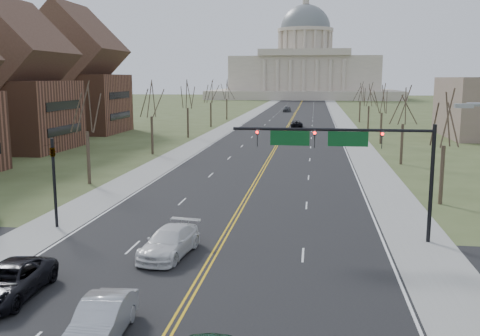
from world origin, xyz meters
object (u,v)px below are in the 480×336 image
(car_sb_inner_lead, at_px, (102,320))
(car_far_sb, at_px, (287,109))
(signal_mast, at_px, (347,147))
(signal_left, at_px, (54,173))
(car_sb_inner_second, at_px, (169,242))
(car_far_nb, at_px, (296,124))
(car_sb_outer_lead, at_px, (8,281))

(car_sb_inner_lead, xyz_separation_m, car_far_sb, (-0.28, 140.20, 0.04))
(signal_mast, relative_size, signal_left, 2.02)
(car_sb_inner_lead, bearing_deg, car_far_sb, 86.75)
(car_sb_inner_second, xyz_separation_m, car_far_nb, (4.29, 80.66, -0.09))
(signal_mast, xyz_separation_m, car_far_nb, (-5.60, 76.04, -5.06))
(signal_mast, height_order, car_sb_outer_lead, signal_mast)
(car_sb_outer_lead, relative_size, car_far_nb, 1.12)
(signal_mast, distance_m, car_far_nb, 76.41)
(car_far_nb, bearing_deg, car_far_sb, -89.55)
(car_far_sb, bearing_deg, car_sb_inner_lead, -83.76)
(signal_mast, height_order, car_far_sb, signal_mast)
(car_sb_outer_lead, xyz_separation_m, car_far_nb, (9.97, 87.37, -0.08))
(car_sb_inner_lead, bearing_deg, car_far_nb, 83.94)
(signal_left, height_order, car_far_sb, signal_left)
(car_sb_inner_lead, distance_m, car_far_nb, 90.58)
(signal_left, relative_size, car_far_sb, 1.26)
(car_sb_inner_second, height_order, car_far_nb, car_sb_inner_second)
(signal_mast, bearing_deg, signal_left, 180.00)
(signal_left, bearing_deg, car_far_sb, 85.99)
(car_sb_outer_lead, bearing_deg, signal_left, 104.55)
(signal_left, distance_m, car_far_nb, 77.26)
(car_sb_outer_lead, xyz_separation_m, car_far_sb, (5.44, 137.09, 0.04))
(signal_mast, distance_m, signal_left, 19.06)
(car_sb_inner_second, bearing_deg, car_far_nb, 94.37)
(signal_left, relative_size, car_sb_inner_lead, 1.28)
(signal_mast, height_order, signal_left, signal_mast)
(car_sb_inner_lead, bearing_deg, signal_left, 118.86)
(signal_mast, distance_m, car_sb_outer_lead, 19.88)
(signal_left, bearing_deg, car_sb_inner_lead, -57.77)
(car_sb_outer_lead, height_order, car_far_nb, car_sb_outer_lead)
(car_sb_inner_second, xyz_separation_m, car_far_sb, (-0.24, 130.38, 0.03))
(car_sb_outer_lead, relative_size, car_sb_inner_second, 1.03)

